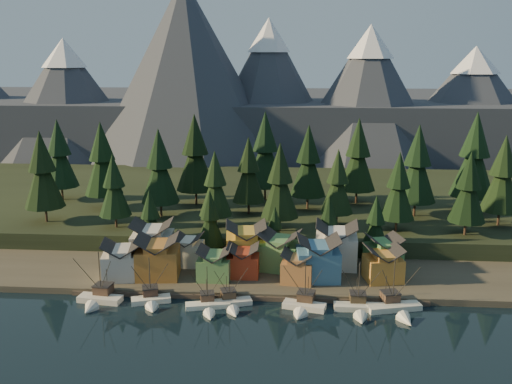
# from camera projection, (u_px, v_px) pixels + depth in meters

# --- Properties ---
(ground) EXTENTS (500.00, 500.00, 0.00)m
(ground) POSITION_uv_depth(u_px,v_px,m) (241.00, 332.00, 112.58)
(ground) COLOR black
(ground) RESTS_ON ground
(shore_strip) EXTENTS (400.00, 50.00, 1.50)m
(shore_strip) POSITION_uv_depth(u_px,v_px,m) (256.00, 258.00, 151.20)
(shore_strip) COLOR #3C372B
(shore_strip) RESTS_ON ground
(hillside) EXTENTS (420.00, 100.00, 6.00)m
(hillside) POSITION_uv_depth(u_px,v_px,m) (266.00, 203.00, 199.16)
(hillside) COLOR black
(hillside) RESTS_ON ground
(dock) EXTENTS (80.00, 4.00, 1.00)m
(dock) POSITION_uv_depth(u_px,v_px,m) (248.00, 295.00, 128.47)
(dock) COLOR #4F4138
(dock) RESTS_ON ground
(mountain_ridge) EXTENTS (560.00, 190.00, 90.00)m
(mountain_ridge) POSITION_uv_depth(u_px,v_px,m) (272.00, 106.00, 313.93)
(mountain_ridge) COLOR #414653
(mountain_ridge) RESTS_ON ground
(boat_0) EXTENTS (10.26, 10.94, 12.77)m
(boat_0) POSITION_uv_depth(u_px,v_px,m) (97.00, 293.00, 124.66)
(boat_0) COLOR beige
(boat_0) RESTS_ON ground
(boat_1) EXTENTS (9.30, 9.91, 11.44)m
(boat_1) POSITION_uv_depth(u_px,v_px,m) (151.00, 294.00, 124.52)
(boat_1) COLOR silver
(boat_1) RESTS_ON ground
(boat_2) EXTENTS (10.23, 10.77, 10.24)m
(boat_2) POSITION_uv_depth(u_px,v_px,m) (208.00, 302.00, 121.89)
(boat_2) COLOR white
(boat_2) RESTS_ON ground
(boat_3) EXTENTS (10.25, 10.65, 10.75)m
(boat_3) POSITION_uv_depth(u_px,v_px,m) (231.00, 299.00, 123.11)
(boat_3) COLOR beige
(boat_3) RESTS_ON ground
(boat_4) EXTENTS (9.88, 10.51, 12.13)m
(boat_4) POSITION_uv_depth(u_px,v_px,m) (303.00, 300.00, 121.32)
(boat_4) COLOR silver
(boat_4) RESTS_ON ground
(boat_5) EXTENTS (10.72, 11.68, 11.68)m
(boat_5) POSITION_uv_depth(u_px,v_px,m) (359.00, 303.00, 120.64)
(boat_5) COLOR silver
(boat_5) RESTS_ON ground
(boat_6) EXTENTS (12.41, 13.01, 12.32)m
(boat_6) POSITION_uv_depth(u_px,v_px,m) (397.00, 303.00, 120.36)
(boat_6) COLOR beige
(boat_6) RESTS_ON ground
(house_front_0) EXTENTS (10.39, 9.99, 9.01)m
(house_front_0) POSITION_uv_depth(u_px,v_px,m) (122.00, 259.00, 134.94)
(house_front_0) COLOR beige
(house_front_0) RESTS_ON shore_strip
(house_front_1) EXTENTS (10.65, 10.30, 10.12)m
(house_front_1) POSITION_uv_depth(u_px,v_px,m) (158.00, 256.00, 135.41)
(house_front_1) COLOR #A5682A
(house_front_1) RESTS_ON shore_strip
(house_front_2) EXTENTS (7.74, 7.81, 7.55)m
(house_front_2) POSITION_uv_depth(u_px,v_px,m) (215.00, 262.00, 134.71)
(house_front_2) COLOR #568648
(house_front_2) RESTS_ON shore_strip
(house_front_3) EXTENTS (7.62, 7.27, 7.67)m
(house_front_3) POSITION_uv_depth(u_px,v_px,m) (243.00, 259.00, 136.50)
(house_front_3) COLOR #A13019
(house_front_3) RESTS_ON shore_strip
(house_front_4) EXTENTS (8.08, 8.58, 7.34)m
(house_front_4) POSITION_uv_depth(u_px,v_px,m) (298.00, 265.00, 133.14)
(house_front_4) COLOR #9D6537
(house_front_4) RESTS_ON shore_strip
(house_front_5) EXTENTS (10.62, 9.80, 10.35)m
(house_front_5) POSITION_uv_depth(u_px,v_px,m) (318.00, 257.00, 134.01)
(house_front_5) COLOR teal
(house_front_5) RESTS_ON shore_strip
(house_front_6) EXTENTS (9.52, 9.16, 8.20)m
(house_front_6) POSITION_uv_depth(u_px,v_px,m) (383.00, 263.00, 133.51)
(house_front_6) COLOR #BC7E30
(house_front_6) RESTS_ON shore_strip
(house_back_0) EXTENTS (10.96, 10.60, 11.04)m
(house_back_0) POSITION_uv_depth(u_px,v_px,m) (153.00, 241.00, 144.28)
(house_back_0) COLOR beige
(house_back_0) RESTS_ON shore_strip
(house_back_1) EXTENTS (7.52, 7.61, 7.94)m
(house_back_1) POSITION_uv_depth(u_px,v_px,m) (188.00, 249.00, 143.66)
(house_back_1) COLOR beige
(house_back_1) RESTS_ON shore_strip
(house_back_2) EXTENTS (10.99, 10.28, 10.62)m
(house_back_2) POSITION_uv_depth(u_px,v_px,m) (246.00, 243.00, 144.01)
(house_back_2) COLOR gold
(house_back_2) RESTS_ON shore_strip
(house_back_3) EXTENTS (11.14, 10.35, 9.68)m
(house_back_3) POSITION_uv_depth(u_px,v_px,m) (280.00, 249.00, 140.42)
(house_back_3) COLOR #528548
(house_back_3) RESTS_ON shore_strip
(house_back_4) EXTENTS (10.78, 10.40, 11.15)m
(house_back_4) POSITION_uv_depth(u_px,v_px,m) (336.00, 244.00, 142.17)
(house_back_4) COLOR silver
(house_back_4) RESTS_ON shore_strip
(house_back_5) EXTENTS (9.51, 9.58, 8.87)m
(house_back_5) POSITION_uv_depth(u_px,v_px,m) (383.00, 252.00, 139.56)
(house_back_5) COLOR #468246
(house_back_5) RESTS_ON shore_strip
(tree_hill_0) EXTENTS (11.47, 11.47, 26.72)m
(tree_hill_0) POSITION_uv_depth(u_px,v_px,m) (43.00, 172.00, 162.67)
(tree_hill_0) COLOR #332319
(tree_hill_0) RESTS_ON hillside
(tree_hill_1) EXTENTS (11.82, 11.82, 27.53)m
(tree_hill_1) POSITION_uv_depth(u_px,v_px,m) (102.00, 161.00, 177.21)
(tree_hill_1) COLOR #332319
(tree_hill_1) RESTS_ON hillside
(tree_hill_2) EXTENTS (9.00, 9.00, 20.96)m
(tree_hill_2) POSITION_uv_depth(u_px,v_px,m) (114.00, 188.00, 157.94)
(tree_hill_2) COLOR #332319
(tree_hill_2) RESTS_ON hillside
(tree_hill_3) EXTENTS (11.42, 11.42, 26.61)m
(tree_hill_3) POSITION_uv_depth(u_px,v_px,m) (159.00, 169.00, 168.13)
(tree_hill_3) COLOR #332319
(tree_hill_3) RESTS_ON hillside
(tree_hill_4) EXTENTS (12.62, 12.62, 29.41)m
(tree_hill_4) POSITION_uv_depth(u_px,v_px,m) (195.00, 155.00, 181.75)
(tree_hill_4) COLOR #332319
(tree_hill_4) RESTS_ON hillside
(tree_hill_5) EXTENTS (9.40, 9.40, 21.89)m
(tree_hill_5) POSITION_uv_depth(u_px,v_px,m) (215.00, 186.00, 157.74)
(tree_hill_5) COLOR #332319
(tree_hill_5) RESTS_ON hillside
(tree_hill_6) EXTENTS (10.18, 10.18, 23.71)m
(tree_hill_6) POSITION_uv_depth(u_px,v_px,m) (249.00, 172.00, 171.48)
(tree_hill_6) COLOR #332319
(tree_hill_6) RESTS_ON hillside
(tree_hill_7) EXTENTS (10.59, 10.59, 24.66)m
(tree_hill_7) POSITION_uv_depth(u_px,v_px,m) (280.00, 183.00, 154.15)
(tree_hill_7) COLOR #332319
(tree_hill_7) RESTS_ON hillside
(tree_hill_8) EXTENTS (11.46, 11.46, 26.71)m
(tree_hill_8) POSITION_uv_depth(u_px,v_px,m) (308.00, 163.00, 176.59)
(tree_hill_8) COLOR #332319
(tree_hill_8) RESTS_ON hillside
(tree_hill_9) EXTENTS (9.43, 9.43, 21.97)m
(tree_hill_9) POSITION_uv_depth(u_px,v_px,m) (338.00, 184.00, 160.13)
(tree_hill_9) COLOR #332319
(tree_hill_9) RESTS_ON hillside
(tree_hill_10) EXTENTS (12.04, 12.04, 28.05)m
(tree_hill_10) POSITION_uv_depth(u_px,v_px,m) (358.00, 157.00, 183.02)
(tree_hill_10) COLOR #332319
(tree_hill_10) RESTS_ON hillside
(tree_hill_11) EXTENTS (9.52, 9.52, 22.18)m
(tree_hill_11) POSITION_uv_depth(u_px,v_px,m) (398.00, 188.00, 154.10)
(tree_hill_11) COLOR #332319
(tree_hill_11) RESTS_ON hillside
(tree_hill_12) EXTENTS (11.93, 11.93, 27.79)m
(tree_hill_12) POSITION_uv_depth(u_px,v_px,m) (417.00, 166.00, 168.33)
(tree_hill_12) COLOR #332319
(tree_hill_12) RESTS_ON hillside
(tree_hill_13) EXTENTS (9.85, 9.85, 22.95)m
(tree_hill_13) POSITION_uv_depth(u_px,v_px,m) (469.00, 190.00, 150.77)
(tree_hill_13) COLOR #332319
(tree_hill_13) RESTS_ON hillside
(tree_hill_14) EXTENTS (13.31, 13.31, 31.02)m
(tree_hill_14) POSITION_uv_depth(u_px,v_px,m) (474.00, 158.00, 172.44)
(tree_hill_14) COLOR #332319
(tree_hill_14) RESTS_ON hillside
(tree_hill_15) EXTENTS (12.76, 12.76, 29.72)m
(tree_hill_15) POSITION_uv_depth(u_px,v_px,m) (265.00, 152.00, 186.91)
(tree_hill_15) COLOR #332319
(tree_hill_15) RESTS_ON hillside
(tree_hill_16) EXTENTS (11.61, 11.61, 27.05)m
(tree_hill_16) POSITION_uv_depth(u_px,v_px,m) (59.00, 156.00, 188.27)
(tree_hill_16) COLOR #332319
(tree_hill_16) RESTS_ON hillside
(tree_hill_17) EXTENTS (11.15, 11.15, 25.97)m
(tree_hill_17) POSITION_uv_depth(u_px,v_px,m) (503.00, 176.00, 159.22)
(tree_hill_17) COLOR #332319
(tree_hill_17) RESTS_ON hillside
(tree_shore_0) EXTENTS (7.50, 7.50, 17.48)m
(tree_shore_0) POSITION_uv_depth(u_px,v_px,m) (150.00, 219.00, 150.81)
(tree_shore_0) COLOR #332319
(tree_shore_0) RESTS_ON shore_strip
(tree_shore_1) EXTENTS (7.59, 7.59, 17.68)m
(tree_shore_1) POSITION_uv_depth(u_px,v_px,m) (210.00, 220.00, 149.63)
(tree_shore_1) COLOR #332319
(tree_shore_1) RESTS_ON shore_strip
(tree_shore_2) EXTENTS (5.88, 5.88, 13.69)m
(tree_shore_2) POSITION_uv_depth(u_px,v_px,m) (275.00, 229.00, 148.92)
(tree_shore_2) COLOR #332319
(tree_shore_2) RESTS_ON shore_strip
(tree_shore_3) EXTENTS (7.19, 7.19, 16.74)m
(tree_shore_3) POSITION_uv_depth(u_px,v_px,m) (329.00, 224.00, 147.52)
(tree_shore_3) COLOR #332319
(tree_shore_3) RESTS_ON shore_strip
(tree_shore_4) EXTENTS (7.34, 7.34, 17.10)m
(tree_shore_4) POSITION_uv_depth(u_px,v_px,m) (376.00, 224.00, 146.61)
(tree_shore_4) COLOR #332319
(tree_shore_4) RESTS_ON shore_strip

